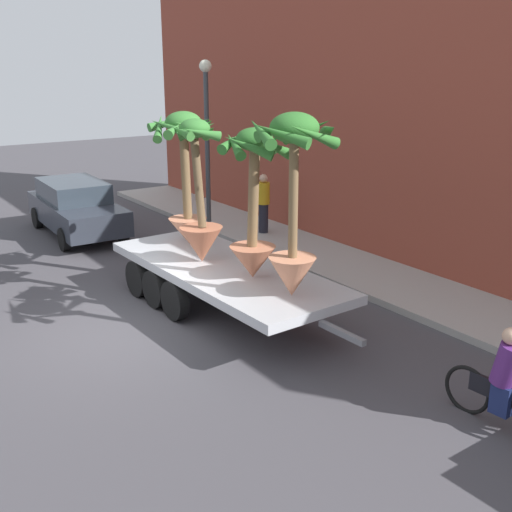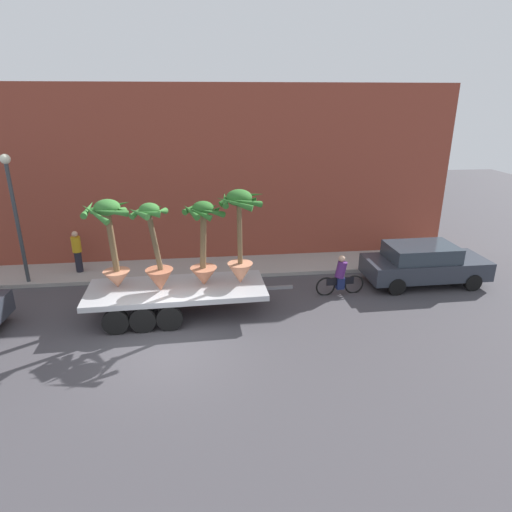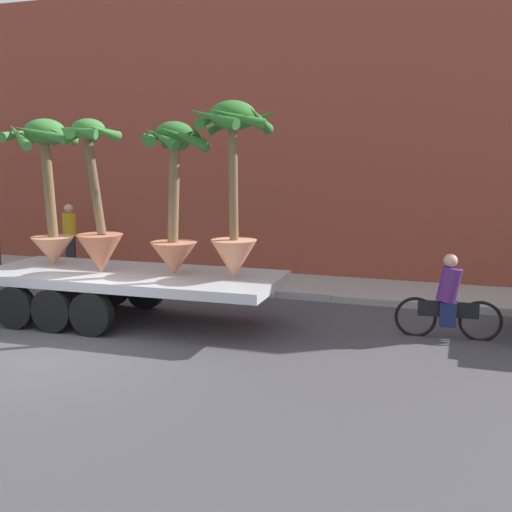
{
  "view_description": "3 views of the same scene",
  "coord_description": "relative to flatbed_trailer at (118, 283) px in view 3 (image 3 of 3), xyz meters",
  "views": [
    {
      "loc": [
        10.33,
        -4.1,
        4.9
      ],
      "look_at": [
        1.48,
        2.09,
        1.52
      ],
      "focal_mm": 43.55,
      "sensor_mm": 36.0,
      "label": 1
    },
    {
      "loc": [
        1.25,
        -11.12,
        6.84
      ],
      "look_at": [
        2.93,
        2.91,
        1.69
      ],
      "focal_mm": 30.68,
      "sensor_mm": 36.0,
      "label": 2
    },
    {
      "loc": [
        6.4,
        -8.29,
        3.28
      ],
      "look_at": [
        2.41,
        3.25,
        1.25
      ],
      "focal_mm": 44.55,
      "sensor_mm": 36.0,
      "label": 3
    }
  ],
  "objects": [
    {
      "name": "sidewalk",
      "position": [
        0.04,
        3.92,
        -0.68
      ],
      "size": [
        24.0,
        2.2,
        0.15
      ],
      "primitive_type": "cube",
      "color": "#A39E99",
      "rests_on": "ground"
    },
    {
      "name": "flatbed_trailer",
      "position": [
        0.0,
        0.0,
        0.0
      ],
      "size": [
        6.81,
        2.4,
        0.98
      ],
      "color": "#B7BABF",
      "rests_on": "ground"
    },
    {
      "name": "pedestrian_near_gate",
      "position": [
        -3.87,
        3.95,
        0.28
      ],
      "size": [
        0.36,
        0.36,
        1.71
      ],
      "color": "black",
      "rests_on": "sidewalk"
    },
    {
      "name": "potted_palm_rear",
      "position": [
        -0.29,
        -0.23,
        1.4
      ],
      "size": [
        1.26,
        1.28,
        2.88
      ],
      "color": "#B26647",
      "rests_on": "flatbed_trailer"
    },
    {
      "name": "potted_palm_middle",
      "position": [
        1.2,
        0.08,
        1.61
      ],
      "size": [
        1.4,
        1.37,
        2.82
      ],
      "color": "#C17251",
      "rests_on": "flatbed_trailer"
    },
    {
      "name": "ground_plane",
      "position": [
        0.04,
        -2.18,
        -0.76
      ],
      "size": [
        60.0,
        60.0,
        0.0
      ],
      "primitive_type": "plane",
      "color": "#423F44"
    },
    {
      "name": "building_facade",
      "position": [
        0.04,
        5.62,
        2.93
      ],
      "size": [
        24.0,
        1.2,
        7.39
      ],
      "primitive_type": "cube",
      "color": "brown",
      "rests_on": "ground"
    },
    {
      "name": "cyclist",
      "position": [
        6.09,
        0.9,
        -0.09
      ],
      "size": [
        1.84,
        0.37,
        1.54
      ],
      "color": "black",
      "rests_on": "ground"
    },
    {
      "name": "potted_palm_front",
      "position": [
        -1.69,
        0.24,
        1.84
      ],
      "size": [
        1.47,
        1.56,
        2.92
      ],
      "color": "tan",
      "rests_on": "flatbed_trailer"
    },
    {
      "name": "potted_palm_extra",
      "position": [
        2.37,
        0.08,
        1.94
      ],
      "size": [
        1.63,
        1.71,
        3.16
      ],
      "color": "tan",
      "rests_on": "flatbed_trailer"
    }
  ]
}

